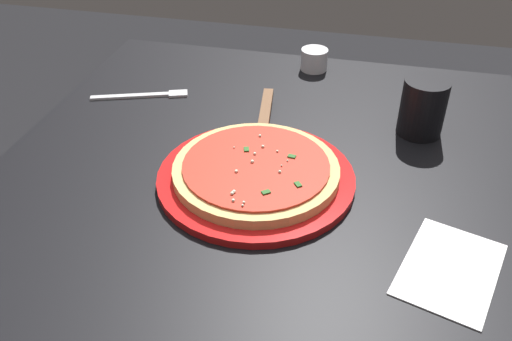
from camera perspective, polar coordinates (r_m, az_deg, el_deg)
restaurant_table at (r=0.96m, az=0.94°, el=-6.67°), size 0.86×0.86×0.75m
serving_plate at (r=0.83m, az=0.00°, el=-0.78°), size 0.30×0.30×0.01m
pizza at (r=0.82m, az=0.00°, el=0.11°), size 0.25×0.25×0.02m
pizza_server at (r=0.95m, az=0.86°, el=5.22°), size 0.22×0.08×0.01m
cup_tall_drink at (r=0.97m, az=17.07°, el=6.34°), size 0.08×0.08×0.10m
cup_small_sauce at (r=1.17m, az=6.11°, el=11.49°), size 0.06×0.06×0.04m
napkin_folded_right at (r=0.74m, az=19.65°, el=-9.68°), size 0.18×0.15×0.00m
fork at (r=1.09m, az=-11.48°, el=7.72°), size 0.08×0.18×0.00m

